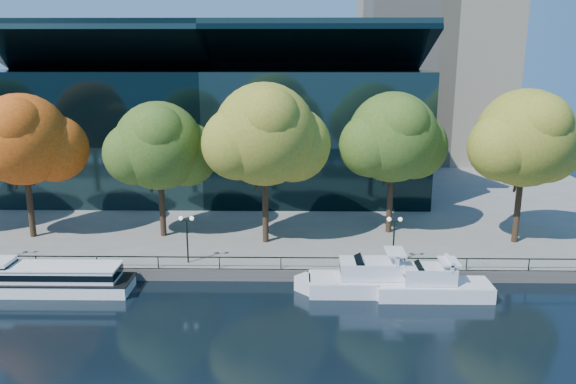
{
  "coord_description": "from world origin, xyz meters",
  "views": [
    {
      "loc": [
        6.24,
        -39.39,
        18.24
      ],
      "look_at": [
        5.5,
        8.0,
        6.22
      ],
      "focal_mm": 35.0,
      "sensor_mm": 36.0,
      "label": 1
    }
  ],
  "objects_px": {
    "tree_1": "(24,142)",
    "lamp_2": "(394,229)",
    "tree_4": "(395,139)",
    "cruiser_near": "(371,280)",
    "lamp_1": "(187,228)",
    "tour_boat": "(46,278)",
    "tree_2": "(160,148)",
    "tree_5": "(527,140)",
    "tree_3": "(267,137)",
    "cruiser_far": "(428,284)"
  },
  "relations": [
    {
      "from": "cruiser_near",
      "to": "lamp_1",
      "type": "height_order",
      "value": "lamp_1"
    },
    {
      "from": "tree_1",
      "to": "tree_5",
      "type": "distance_m",
      "value": 45.31
    },
    {
      "from": "tree_4",
      "to": "lamp_2",
      "type": "xyz_separation_m",
      "value": [
        -1.16,
        -8.4,
        -6.15
      ]
    },
    {
      "from": "cruiser_near",
      "to": "tree_1",
      "type": "distance_m",
      "value": 33.55
    },
    {
      "from": "cruiser_far",
      "to": "tree_4",
      "type": "xyz_separation_m",
      "value": [
        -0.84,
        12.68,
        9.13
      ]
    },
    {
      "from": "cruiser_far",
      "to": "tree_1",
      "type": "distance_m",
      "value": 37.68
    },
    {
      "from": "cruiser_near",
      "to": "cruiser_far",
      "type": "relative_size",
      "value": 1.21
    },
    {
      "from": "tree_4",
      "to": "lamp_1",
      "type": "height_order",
      "value": "tree_4"
    },
    {
      "from": "tree_5",
      "to": "lamp_1",
      "type": "height_order",
      "value": "tree_5"
    },
    {
      "from": "tour_boat",
      "to": "tree_5",
      "type": "bearing_deg",
      "value": 13.34
    },
    {
      "from": "tree_1",
      "to": "tree_4",
      "type": "height_order",
      "value": "tree_4"
    },
    {
      "from": "tree_1",
      "to": "tree_5",
      "type": "xyz_separation_m",
      "value": [
        45.3,
        -0.85,
        0.36
      ]
    },
    {
      "from": "cruiser_far",
      "to": "tree_5",
      "type": "distance_m",
      "value": 17.21
    },
    {
      "from": "tree_2",
      "to": "lamp_1",
      "type": "xyz_separation_m",
      "value": [
        3.51,
        -6.94,
        -5.54
      ]
    },
    {
      "from": "cruiser_near",
      "to": "lamp_2",
      "type": "height_order",
      "value": "lamp_2"
    },
    {
      "from": "tour_boat",
      "to": "tree_3",
      "type": "distance_m",
      "value": 21.34
    },
    {
      "from": "lamp_1",
      "to": "lamp_2",
      "type": "xyz_separation_m",
      "value": [
        17.06,
        0.0,
        0.0
      ]
    },
    {
      "from": "tour_boat",
      "to": "tree_4",
      "type": "xyz_separation_m",
      "value": [
        28.52,
        12.18,
        9.02
      ]
    },
    {
      "from": "tree_5",
      "to": "tree_3",
      "type": "bearing_deg",
      "value": -179.16
    },
    {
      "from": "cruiser_near",
      "to": "tree_5",
      "type": "bearing_deg",
      "value": 32.11
    },
    {
      "from": "cruiser_far",
      "to": "tree_1",
      "type": "height_order",
      "value": "tree_1"
    },
    {
      "from": "cruiser_near",
      "to": "lamp_2",
      "type": "distance_m",
      "value": 5.08
    },
    {
      "from": "cruiser_far",
      "to": "tree_3",
      "type": "xyz_separation_m",
      "value": [
        -12.67,
        9.58,
        9.81
      ]
    },
    {
      "from": "lamp_1",
      "to": "tree_5",
      "type": "bearing_deg",
      "value": 10.85
    },
    {
      "from": "tree_5",
      "to": "lamp_1",
      "type": "xyz_separation_m",
      "value": [
        -29.44,
        -5.64,
        -6.51
      ]
    },
    {
      "from": "cruiser_far",
      "to": "tree_3",
      "type": "bearing_deg",
      "value": 142.91
    },
    {
      "from": "tree_4",
      "to": "tree_3",
      "type": "bearing_deg",
      "value": -165.33
    },
    {
      "from": "cruiser_far",
      "to": "tree_5",
      "type": "relative_size",
      "value": 0.69
    },
    {
      "from": "tree_3",
      "to": "tree_5",
      "type": "relative_size",
      "value": 1.04
    },
    {
      "from": "tree_2",
      "to": "tree_4",
      "type": "relative_size",
      "value": 0.94
    },
    {
      "from": "tour_boat",
      "to": "tree_5",
      "type": "relative_size",
      "value": 0.98
    },
    {
      "from": "cruiser_near",
      "to": "lamp_1",
      "type": "distance_m",
      "value": 15.54
    },
    {
      "from": "tree_1",
      "to": "lamp_1",
      "type": "bearing_deg",
      "value": -22.24
    },
    {
      "from": "tour_boat",
      "to": "tree_3",
      "type": "relative_size",
      "value": 0.94
    },
    {
      "from": "tree_1",
      "to": "lamp_2",
      "type": "height_order",
      "value": "tree_1"
    },
    {
      "from": "cruiser_far",
      "to": "tree_3",
      "type": "distance_m",
      "value": 18.67
    },
    {
      "from": "lamp_1",
      "to": "tour_boat",
      "type": "bearing_deg",
      "value": -159.84
    },
    {
      "from": "lamp_2",
      "to": "tree_2",
      "type": "bearing_deg",
      "value": 161.35
    },
    {
      "from": "lamp_1",
      "to": "tree_2",
      "type": "bearing_deg",
      "value": 116.79
    },
    {
      "from": "tour_boat",
      "to": "tree_4",
      "type": "distance_m",
      "value": 32.29
    },
    {
      "from": "tree_5",
      "to": "lamp_1",
      "type": "distance_m",
      "value": 30.67
    },
    {
      "from": "cruiser_far",
      "to": "tree_2",
      "type": "height_order",
      "value": "tree_2"
    },
    {
      "from": "cruiser_near",
      "to": "tree_2",
      "type": "bearing_deg",
      "value": 150.32
    },
    {
      "from": "tree_4",
      "to": "tree_5",
      "type": "height_order",
      "value": "tree_5"
    },
    {
      "from": "tour_boat",
      "to": "tree_1",
      "type": "distance_m",
      "value": 14.76
    },
    {
      "from": "tour_boat",
      "to": "cruiser_near",
      "type": "height_order",
      "value": "cruiser_near"
    },
    {
      "from": "tree_1",
      "to": "tour_boat",
      "type": "bearing_deg",
      "value": -61.54
    },
    {
      "from": "tour_boat",
      "to": "lamp_2",
      "type": "bearing_deg",
      "value": 7.87
    },
    {
      "from": "cruiser_near",
      "to": "tree_5",
      "type": "height_order",
      "value": "tree_5"
    },
    {
      "from": "tree_4",
      "to": "lamp_2",
      "type": "height_order",
      "value": "tree_4"
    }
  ]
}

